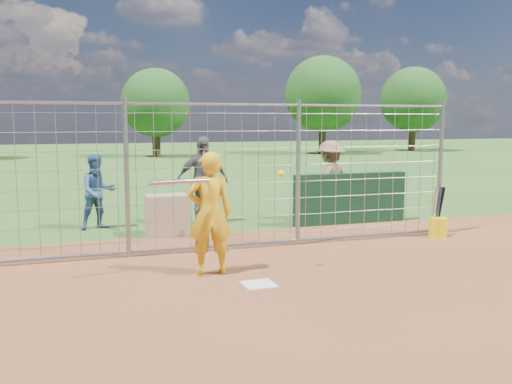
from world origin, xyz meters
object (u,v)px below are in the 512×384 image
object	(u,v)px
equipment_bin	(167,215)
bucket_with_bats	(438,224)
batter	(210,213)
bystander_c	(330,180)
bystander_a	(98,192)
bystander_b	(203,180)

from	to	relation	value
equipment_bin	bucket_with_bats	bearing A→B (deg)	-18.38
batter	bucket_with_bats	world-z (taller)	batter
equipment_bin	bucket_with_bats	world-z (taller)	bucket_with_bats
bystander_c	bucket_with_bats	world-z (taller)	bystander_c
batter	equipment_bin	xyz separation A→B (m)	(-0.11, 3.00, -0.50)
bystander_a	equipment_bin	bearing A→B (deg)	-57.55
bystander_c	bystander_a	bearing A→B (deg)	-33.57
bystander_c	equipment_bin	world-z (taller)	bystander_c
equipment_bin	batter	bearing A→B (deg)	-85.96
bystander_a	bystander_b	distance (m)	2.21
bystander_a	equipment_bin	world-z (taller)	bystander_a
bystander_a	bucket_with_bats	distance (m)	6.83
batter	bucket_with_bats	size ratio (longest dim) A/B	1.84
bystander_c	bucket_with_bats	bearing A→B (deg)	87.55
batter	bystander_b	bearing A→B (deg)	-96.88
equipment_bin	bucket_with_bats	size ratio (longest dim) A/B	0.82
bystander_b	bucket_with_bats	xyz separation A→B (m)	(3.94, -2.91, -0.70)
bystander_b	bucket_with_bats	distance (m)	4.94
bystander_a	bystander_b	xyz separation A→B (m)	(2.20, -0.05, 0.18)
equipment_bin	bystander_b	bearing A→B (deg)	50.12
batter	equipment_bin	bearing A→B (deg)	-82.79
bystander_c	bucket_with_bats	xyz separation A→B (m)	(1.12, -2.41, -0.65)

